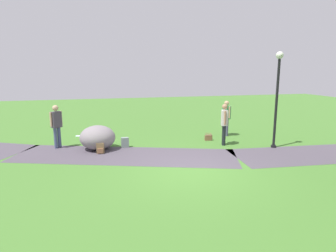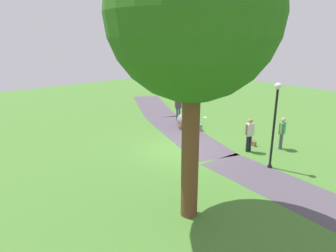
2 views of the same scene
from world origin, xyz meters
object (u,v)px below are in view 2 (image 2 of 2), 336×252
at_px(man_near_boulder, 282,131).
at_px(frisbee_on_grass, 205,117).
at_px(woman_with_handbag, 250,133).
at_px(lawn_boulder, 188,120).
at_px(passerby_on_path, 178,106).
at_px(handbag_on_grass, 253,143).
at_px(spare_backpack_on_lawn, 200,127).
at_px(large_shade_tree, 193,15).
at_px(lamp_post, 275,117).
at_px(backpack_by_boulder, 181,126).

height_order(man_near_boulder, frisbee_on_grass, man_near_boulder).
bearing_deg(woman_with_handbag, lawn_boulder, -7.32).
height_order(passerby_on_path, handbag_on_grass, passerby_on_path).
bearing_deg(spare_backpack_on_lawn, handbag_on_grass, -176.48).
distance_m(large_shade_tree, lamp_post, 6.47).
bearing_deg(man_near_boulder, lawn_boulder, 8.85).
height_order(handbag_on_grass, backpack_by_boulder, backpack_by_boulder).
relative_size(large_shade_tree, lamp_post, 2.28).
height_order(handbag_on_grass, frisbee_on_grass, handbag_on_grass).
height_order(lamp_post, handbag_on_grass, lamp_post).
xyz_separation_m(passerby_on_path, spare_backpack_on_lawn, (-2.58, 0.59, -0.80)).
bearing_deg(handbag_on_grass, large_shade_tree, 108.43).
xyz_separation_m(woman_with_handbag, frisbee_on_grass, (5.86, -3.20, -0.98)).
xyz_separation_m(large_shade_tree, woman_with_handbag, (2.03, -6.12, -5.09)).
relative_size(large_shade_tree, passerby_on_path, 4.99).
bearing_deg(passerby_on_path, spare_backpack_on_lawn, 167.12).
height_order(lamp_post, man_near_boulder, lamp_post).
height_order(handbag_on_grass, spare_backpack_on_lawn, spare_backpack_on_lawn).
xyz_separation_m(man_near_boulder, passerby_on_path, (7.41, 0.32, 0.04)).
relative_size(lamp_post, woman_with_handbag, 2.20).
relative_size(lawn_boulder, woman_with_handbag, 1.12).
xyz_separation_m(lamp_post, spare_backpack_on_lawn, (5.73, -1.54, -2.10)).
xyz_separation_m(lamp_post, frisbee_on_grass, (7.61, -4.09, -2.28)).
bearing_deg(man_near_boulder, lamp_post, 110.27).
distance_m(backpack_by_boulder, frisbee_on_grass, 3.30).
height_order(lamp_post, lawn_boulder, lamp_post).
relative_size(woman_with_handbag, man_near_boulder, 1.03).
relative_size(large_shade_tree, spare_backpack_on_lawn, 21.29).
distance_m(large_shade_tree, lawn_boulder, 11.27).
distance_m(lawn_boulder, frisbee_on_grass, 2.73).
xyz_separation_m(man_near_boulder, spare_backpack_on_lawn, (4.83, 0.90, -0.76)).
distance_m(man_near_boulder, handbag_on_grass, 1.56).
bearing_deg(frisbee_on_grass, passerby_on_path, 70.27).
distance_m(large_shade_tree, handbag_on_grass, 9.47).
xyz_separation_m(large_shade_tree, spare_backpack_on_lawn, (6.01, -6.78, -5.89)).
bearing_deg(passerby_on_path, frisbee_on_grass, -109.73).
bearing_deg(man_near_boulder, backpack_by_boulder, 14.75).
height_order(large_shade_tree, backpack_by_boulder, large_shade_tree).
bearing_deg(large_shade_tree, frisbee_on_grass, -49.77).
height_order(lawn_boulder, backpack_by_boulder, lawn_boulder).
bearing_deg(spare_backpack_on_lawn, backpack_by_boulder, 32.54).
relative_size(woman_with_handbag, backpack_by_boulder, 4.24).
height_order(lawn_boulder, woman_with_handbag, woman_with_handbag).
relative_size(lamp_post, man_near_boulder, 2.27).
bearing_deg(large_shade_tree, woman_with_handbag, -71.66).
bearing_deg(backpack_by_boulder, frisbee_on_grass, -74.15).
distance_m(large_shade_tree, woman_with_handbag, 8.22).
height_order(lawn_boulder, handbag_on_grass, lawn_boulder).
height_order(large_shade_tree, woman_with_handbag, large_shade_tree).
height_order(backpack_by_boulder, frisbee_on_grass, backpack_by_boulder).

